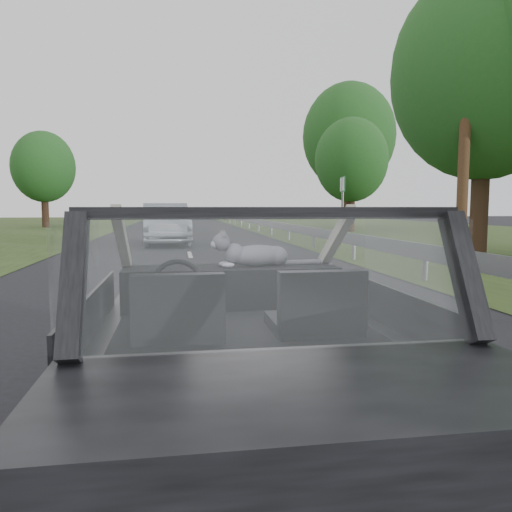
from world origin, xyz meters
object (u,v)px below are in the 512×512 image
object	(u,v)px
cat	(257,254)
utility_pole	(466,92)
other_car	(166,224)
highway_sign	(342,208)
subject_car	(242,322)

from	to	relation	value
cat	utility_pole	world-z (taller)	utility_pole
other_car	utility_pole	bearing A→B (deg)	-45.96
cat	highway_sign	size ratio (longest dim) A/B	0.22
other_car	highway_sign	world-z (taller)	highway_sign
other_car	highway_sign	distance (m)	8.29
subject_car	cat	world-z (taller)	subject_car
cat	other_car	size ratio (longest dim) A/B	0.13
cat	utility_pole	bearing A→B (deg)	40.89
cat	utility_pole	distance (m)	11.66
subject_car	other_car	bearing A→B (deg)	92.75
highway_sign	cat	bearing A→B (deg)	-102.05
highway_sign	subject_car	bearing A→B (deg)	-101.95
subject_car	other_car	size ratio (longest dim) A/B	0.82
cat	highway_sign	distance (m)	19.60
highway_sign	utility_pole	world-z (taller)	utility_pole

